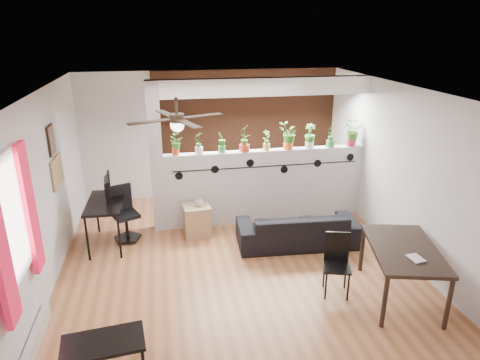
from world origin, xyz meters
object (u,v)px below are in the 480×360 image
(ceiling_fan, at_px, (177,121))
(potted_plant_6, at_px, (310,135))
(potted_plant_5, at_px, (289,135))
(potted_plant_4, at_px, (267,139))
(office_chair, at_px, (125,217))
(coffee_table, at_px, (103,345))
(folding_chair, at_px, (337,258))
(dining_table, at_px, (404,253))
(potted_plant_0, at_px, (175,144))
(potted_plant_1, at_px, (199,142))
(cup, at_px, (199,203))
(cube_shelf, at_px, (197,221))
(potted_plant_3, at_px, (244,137))
(potted_plant_8, at_px, (352,133))
(potted_plant_2, at_px, (222,141))
(potted_plant_7, at_px, (331,135))
(computer_desk, at_px, (105,206))
(sofa, at_px, (298,229))

(ceiling_fan, distance_m, potted_plant_6, 3.08)
(potted_plant_5, distance_m, potted_plant_6, 0.40)
(potted_plant_4, bearing_deg, office_chair, -173.38)
(ceiling_fan, bearing_deg, potted_plant_5, 42.06)
(coffee_table, bearing_deg, folding_chair, 17.99)
(potted_plant_6, bearing_deg, office_chair, -174.96)
(dining_table, relative_size, folding_chair, 1.78)
(potted_plant_0, xyz_separation_m, potted_plant_4, (1.58, -0.00, 0.00))
(ceiling_fan, distance_m, potted_plant_1, 2.00)
(dining_table, bearing_deg, potted_plant_4, 113.93)
(cup, bearing_deg, folding_chair, -50.39)
(ceiling_fan, bearing_deg, cube_shelf, 77.81)
(potted_plant_3, distance_m, potted_plant_8, 1.98)
(ceiling_fan, distance_m, potted_plant_2, 2.12)
(potted_plant_0, xyz_separation_m, potted_plant_8, (3.16, -0.00, 0.05))
(cup, height_order, coffee_table, cup)
(potted_plant_7, height_order, computer_desk, potted_plant_7)
(cup, bearing_deg, ceiling_fan, -104.10)
(potted_plant_8, bearing_deg, potted_plant_6, 180.00)
(potted_plant_6, distance_m, folding_chair, 2.62)
(potted_plant_8, xyz_separation_m, sofa, (-1.28, -1.00, -1.32))
(ceiling_fan, distance_m, potted_plant_3, 2.28)
(potted_plant_2, relative_size, cup, 2.72)
(ceiling_fan, relative_size, folding_chair, 1.41)
(potted_plant_3, bearing_deg, cube_shelf, -157.23)
(sofa, height_order, dining_table, dining_table)
(potted_plant_0, relative_size, potted_plant_1, 0.92)
(potted_plant_4, distance_m, computer_desk, 2.92)
(potted_plant_2, bearing_deg, potted_plant_4, -0.00)
(potted_plant_4, bearing_deg, sofa, -73.00)
(ceiling_fan, bearing_deg, potted_plant_7, 32.88)
(potted_plant_7, relative_size, potted_plant_8, 0.91)
(coffee_table, bearing_deg, cup, 66.43)
(computer_desk, distance_m, dining_table, 4.52)
(potted_plant_8, distance_m, folding_chair, 2.86)
(potted_plant_3, height_order, computer_desk, potted_plant_3)
(dining_table, height_order, folding_chair, folding_chair)
(cube_shelf, bearing_deg, potted_plant_1, 69.57)
(ceiling_fan, height_order, potted_plant_8, ceiling_fan)
(potted_plant_0, xyz_separation_m, computer_desk, (-1.18, -0.43, -0.85))
(potted_plant_2, bearing_deg, potted_plant_0, 180.00)
(cup, xyz_separation_m, computer_desk, (-1.51, -0.06, 0.09))
(potted_plant_5, relative_size, cube_shelf, 0.86)
(cube_shelf, bearing_deg, potted_plant_6, 5.74)
(dining_table, height_order, coffee_table, dining_table)
(potted_plant_8, relative_size, cup, 3.38)
(cube_shelf, xyz_separation_m, folding_chair, (1.69, -1.98, 0.23))
(potted_plant_2, height_order, cube_shelf, potted_plant_2)
(potted_plant_7, bearing_deg, sofa, -131.50)
(potted_plant_3, height_order, potted_plant_8, potted_plant_3)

